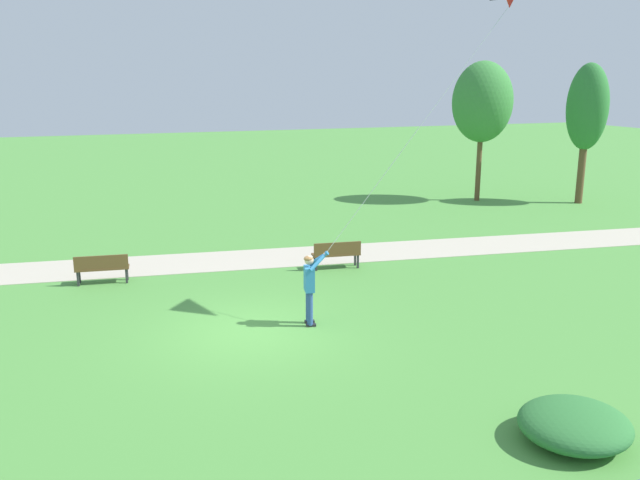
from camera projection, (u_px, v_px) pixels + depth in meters
name	position (u px, v px, depth m)	size (l,w,h in m)	color
ground_plane	(251.00, 332.00, 15.39)	(120.00, 120.00, 0.00)	#4C8E3D
walkway_path	(266.00, 258.00, 21.66)	(2.40, 32.00, 0.02)	#B7AD99
person_kite_flyer	(310.00, 283.00, 15.59)	(0.51, 0.63, 1.83)	#232328
park_bench_near_walkway	(102.00, 267.00, 18.88)	(0.61, 1.54, 0.88)	brown
park_bench_far_walkway	(337.00, 253.00, 20.39)	(0.61, 1.54, 0.88)	brown
tree_treeline_right	(587.00, 108.00, 30.30)	(2.10, 1.69, 6.53)	brown
tree_horizon_far	(482.00, 102.00, 30.91)	(2.83, 2.85, 6.63)	brown
lakeside_shrub	(575.00, 424.00, 10.66)	(1.74, 1.85, 0.61)	#2D7033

